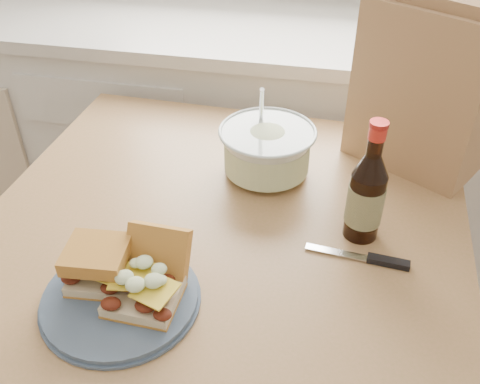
% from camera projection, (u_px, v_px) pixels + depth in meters
% --- Properties ---
extents(cabinet_run, '(2.50, 0.64, 0.94)m').
position_uv_depth(cabinet_run, '(270.00, 146.00, 1.98)').
color(cabinet_run, silver).
rests_on(cabinet_run, ground).
extents(dining_table, '(1.02, 1.02, 0.82)m').
position_uv_depth(dining_table, '(221.00, 270.00, 1.16)').
color(dining_table, '#A5744E').
rests_on(dining_table, ground).
extents(plate, '(0.27, 0.27, 0.02)m').
position_uv_depth(plate, '(121.00, 298.00, 0.92)').
color(plate, '#405168').
rests_on(plate, dining_table).
extents(sandwich_left, '(0.11, 0.10, 0.08)m').
position_uv_depth(sandwich_left, '(99.00, 264.00, 0.92)').
color(sandwich_left, '#CEB791').
rests_on(sandwich_left, plate).
extents(sandwich_right, '(0.12, 0.17, 0.10)m').
position_uv_depth(sandwich_right, '(148.00, 277.00, 0.91)').
color(sandwich_right, '#CEB791').
rests_on(sandwich_right, plate).
extents(coleslaw_bowl, '(0.22, 0.22, 0.22)m').
position_uv_depth(coleslaw_bowl, '(267.00, 152.00, 1.21)').
color(coleslaw_bowl, silver).
rests_on(coleslaw_bowl, dining_table).
extents(beer_bottle, '(0.07, 0.07, 0.26)m').
position_uv_depth(beer_bottle, '(366.00, 195.00, 1.01)').
color(beer_bottle, black).
rests_on(beer_bottle, dining_table).
extents(knife, '(0.20, 0.04, 0.01)m').
position_uv_depth(knife, '(375.00, 259.00, 1.00)').
color(knife, silver).
rests_on(knife, dining_table).
extents(paper_bag, '(0.34, 0.31, 0.38)m').
position_uv_depth(paper_bag, '(428.00, 86.00, 1.18)').
color(paper_bag, '#A57D50').
rests_on(paper_bag, dining_table).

